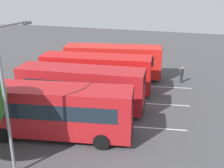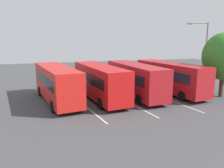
{
  "view_description": "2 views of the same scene",
  "coord_description": "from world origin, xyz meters",
  "px_view_note": "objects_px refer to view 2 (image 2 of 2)",
  "views": [
    {
      "loc": [
        7.59,
        -20.61,
        9.59
      ],
      "look_at": [
        1.46,
        -0.62,
        1.89
      ],
      "focal_mm": 45.09,
      "sensor_mm": 36.0,
      "label": 1
    },
    {
      "loc": [
        -22.42,
        7.1,
        6.06
      ],
      "look_at": [
        0.22,
        0.32,
        1.29
      ],
      "focal_mm": 36.41,
      "sensor_mm": 36.0,
      "label": 2
    }
  ],
  "objects_px": {
    "depot_tree": "(224,57)",
    "bus_center_right": "(100,81)",
    "pedestrian": "(48,80)",
    "bus_center_left": "(135,79)",
    "bus_far_right": "(57,83)",
    "bus_far_left": "(170,77)",
    "street_lamp": "(204,53)"
  },
  "relations": [
    {
      "from": "bus_far_right",
      "to": "depot_tree",
      "type": "xyz_separation_m",
      "value": [
        -2.97,
        -16.64,
        2.36
      ]
    },
    {
      "from": "street_lamp",
      "to": "depot_tree",
      "type": "xyz_separation_m",
      "value": [
        -2.49,
        -0.52,
        -0.25
      ]
    },
    {
      "from": "bus_far_left",
      "to": "depot_tree",
      "type": "height_order",
      "value": "depot_tree"
    },
    {
      "from": "depot_tree",
      "to": "bus_center_right",
      "type": "bearing_deg",
      "value": 77.99
    },
    {
      "from": "depot_tree",
      "to": "street_lamp",
      "type": "bearing_deg",
      "value": 11.75
    },
    {
      "from": "bus_far_left",
      "to": "depot_tree",
      "type": "xyz_separation_m",
      "value": [
        -2.89,
        -4.36,
        2.36
      ]
    },
    {
      "from": "pedestrian",
      "to": "street_lamp",
      "type": "bearing_deg",
      "value": 10.14
    },
    {
      "from": "bus_center_left",
      "to": "street_lamp",
      "type": "height_order",
      "value": "street_lamp"
    },
    {
      "from": "pedestrian",
      "to": "depot_tree",
      "type": "height_order",
      "value": "depot_tree"
    },
    {
      "from": "bus_center_left",
      "to": "bus_center_right",
      "type": "distance_m",
      "value": 3.87
    },
    {
      "from": "bus_far_right",
      "to": "pedestrian",
      "type": "relative_size",
      "value": 6.16
    },
    {
      "from": "bus_far_right",
      "to": "depot_tree",
      "type": "distance_m",
      "value": 17.06
    },
    {
      "from": "bus_center_right",
      "to": "bus_far_right",
      "type": "xyz_separation_m",
      "value": [
        0.32,
        4.16,
        0.0
      ]
    },
    {
      "from": "bus_far_left",
      "to": "bus_far_right",
      "type": "bearing_deg",
      "value": 79.96
    },
    {
      "from": "bus_center_left",
      "to": "pedestrian",
      "type": "relative_size",
      "value": 6.1
    },
    {
      "from": "bus_center_right",
      "to": "depot_tree",
      "type": "distance_m",
      "value": 12.97
    },
    {
      "from": "bus_far_left",
      "to": "bus_center_left",
      "type": "bearing_deg",
      "value": 81.12
    },
    {
      "from": "depot_tree",
      "to": "bus_far_right",
      "type": "bearing_deg",
      "value": 79.88
    },
    {
      "from": "bus_far_right",
      "to": "bus_center_right",
      "type": "bearing_deg",
      "value": -104.4
    },
    {
      "from": "bus_center_left",
      "to": "bus_far_right",
      "type": "xyz_separation_m",
      "value": [
        0.14,
        8.02,
        0.0
      ]
    },
    {
      "from": "bus_far_left",
      "to": "street_lamp",
      "type": "xyz_separation_m",
      "value": [
        -0.4,
        -3.84,
        2.61
      ]
    },
    {
      "from": "bus_center_left",
      "to": "bus_center_right",
      "type": "relative_size",
      "value": 1.0
    },
    {
      "from": "bus_center_right",
      "to": "bus_far_right",
      "type": "height_order",
      "value": "same"
    },
    {
      "from": "bus_center_left",
      "to": "bus_far_right",
      "type": "distance_m",
      "value": 8.02
    },
    {
      "from": "bus_center_left",
      "to": "bus_far_right",
      "type": "bearing_deg",
      "value": 83.86
    },
    {
      "from": "bus_center_left",
      "to": "bus_far_right",
      "type": "relative_size",
      "value": 0.99
    },
    {
      "from": "pedestrian",
      "to": "bus_center_left",
      "type": "bearing_deg",
      "value": -5.15
    },
    {
      "from": "street_lamp",
      "to": "depot_tree",
      "type": "distance_m",
      "value": 2.56
    },
    {
      "from": "bus_center_right",
      "to": "street_lamp",
      "type": "height_order",
      "value": "street_lamp"
    },
    {
      "from": "bus_center_left",
      "to": "depot_tree",
      "type": "bearing_deg",
      "value": -113.36
    },
    {
      "from": "bus_far_left",
      "to": "street_lamp",
      "type": "height_order",
      "value": "street_lamp"
    },
    {
      "from": "bus_center_right",
      "to": "bus_far_right",
      "type": "relative_size",
      "value": 1.0
    }
  ]
}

